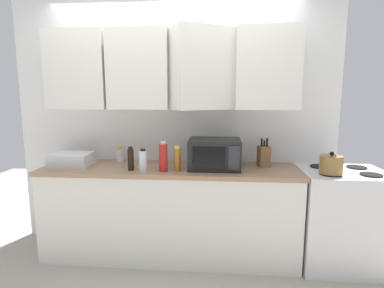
{
  "coord_description": "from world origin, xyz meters",
  "views": [
    {
      "loc": [
        0.46,
        -3.12,
        1.58
      ],
      "look_at": [
        0.21,
        -0.25,
        1.12
      ],
      "focal_mm": 28.43,
      "sensor_mm": 36.0,
      "label": 1
    }
  ],
  "objects_px": {
    "bottle_amber_vinegar": "(177,159)",
    "bottle_clear_tall": "(143,161)",
    "microwave": "(214,154)",
    "dish_rack": "(72,159)",
    "bottle_red_sauce": "(163,157)",
    "bottle_soy_dark": "(131,159)",
    "knife_block": "(264,156)",
    "stove_range": "(340,218)",
    "kettle": "(331,164)",
    "bottle_white_jar": "(120,155)"
  },
  "relations": [
    {
      "from": "bottle_amber_vinegar",
      "to": "bottle_clear_tall",
      "type": "bearing_deg",
      "value": -171.44
    },
    {
      "from": "microwave",
      "to": "bottle_clear_tall",
      "type": "bearing_deg",
      "value": -166.0
    },
    {
      "from": "dish_rack",
      "to": "bottle_red_sauce",
      "type": "relative_size",
      "value": 1.37
    },
    {
      "from": "bottle_soy_dark",
      "to": "dish_rack",
      "type": "bearing_deg",
      "value": 166.59
    },
    {
      "from": "knife_block",
      "to": "bottle_clear_tall",
      "type": "distance_m",
      "value": 1.15
    },
    {
      "from": "microwave",
      "to": "dish_rack",
      "type": "height_order",
      "value": "microwave"
    },
    {
      "from": "stove_range",
      "to": "kettle",
      "type": "relative_size",
      "value": 4.72
    },
    {
      "from": "stove_range",
      "to": "knife_block",
      "type": "height_order",
      "value": "knife_block"
    },
    {
      "from": "bottle_clear_tall",
      "to": "bottle_amber_vinegar",
      "type": "bearing_deg",
      "value": 8.56
    },
    {
      "from": "dish_rack",
      "to": "bottle_red_sauce",
      "type": "distance_m",
      "value": 0.96
    },
    {
      "from": "dish_rack",
      "to": "bottle_white_jar",
      "type": "distance_m",
      "value": 0.47
    },
    {
      "from": "knife_block",
      "to": "bottle_red_sauce",
      "type": "height_order",
      "value": "knife_block"
    },
    {
      "from": "dish_rack",
      "to": "kettle",
      "type": "bearing_deg",
      "value": -3.79
    },
    {
      "from": "bottle_white_jar",
      "to": "bottle_amber_vinegar",
      "type": "bearing_deg",
      "value": -26.87
    },
    {
      "from": "kettle",
      "to": "microwave",
      "type": "distance_m",
      "value": 1.02
    },
    {
      "from": "kettle",
      "to": "bottle_soy_dark",
      "type": "bearing_deg",
      "value": 179.74
    },
    {
      "from": "microwave",
      "to": "bottle_white_jar",
      "type": "xyz_separation_m",
      "value": [
        -0.98,
        0.21,
        -0.07
      ]
    },
    {
      "from": "bottle_clear_tall",
      "to": "bottle_white_jar",
      "type": "bearing_deg",
      "value": 132.12
    },
    {
      "from": "microwave",
      "to": "bottle_clear_tall",
      "type": "xyz_separation_m",
      "value": [
        -0.64,
        -0.16,
        -0.04
      ]
    },
    {
      "from": "bottle_red_sauce",
      "to": "bottle_white_jar",
      "type": "xyz_separation_m",
      "value": [
        -0.52,
        0.37,
        -0.06
      ]
    },
    {
      "from": "bottle_clear_tall",
      "to": "bottle_amber_vinegar",
      "type": "distance_m",
      "value": 0.31
    },
    {
      "from": "bottle_clear_tall",
      "to": "bottle_red_sauce",
      "type": "bearing_deg",
      "value": 2.02
    },
    {
      "from": "bottle_red_sauce",
      "to": "bottle_white_jar",
      "type": "distance_m",
      "value": 0.64
    },
    {
      "from": "microwave",
      "to": "bottle_clear_tall",
      "type": "height_order",
      "value": "microwave"
    },
    {
      "from": "microwave",
      "to": "bottle_white_jar",
      "type": "distance_m",
      "value": 1.01
    },
    {
      "from": "bottle_amber_vinegar",
      "to": "bottle_white_jar",
      "type": "distance_m",
      "value": 0.72
    },
    {
      "from": "stove_range",
      "to": "bottle_white_jar",
      "type": "relative_size",
      "value": 5.84
    },
    {
      "from": "stove_range",
      "to": "microwave",
      "type": "relative_size",
      "value": 1.9
    },
    {
      "from": "bottle_amber_vinegar",
      "to": "bottle_white_jar",
      "type": "height_order",
      "value": "bottle_amber_vinegar"
    },
    {
      "from": "kettle",
      "to": "bottle_white_jar",
      "type": "bearing_deg",
      "value": 169.87
    },
    {
      "from": "knife_block",
      "to": "bottle_white_jar",
      "type": "distance_m",
      "value": 1.46
    },
    {
      "from": "bottle_clear_tall",
      "to": "bottle_soy_dark",
      "type": "distance_m",
      "value": 0.12
    },
    {
      "from": "kettle",
      "to": "bottle_white_jar",
      "type": "xyz_separation_m",
      "value": [
        -1.99,
        0.36,
        -0.02
      ]
    },
    {
      "from": "dish_rack",
      "to": "bottle_clear_tall",
      "type": "height_order",
      "value": "bottle_clear_tall"
    },
    {
      "from": "kettle",
      "to": "dish_rack",
      "type": "bearing_deg",
      "value": 176.21
    },
    {
      "from": "microwave",
      "to": "bottle_soy_dark",
      "type": "height_order",
      "value": "microwave"
    },
    {
      "from": "dish_rack",
      "to": "bottle_clear_tall",
      "type": "distance_m",
      "value": 0.78
    },
    {
      "from": "bottle_amber_vinegar",
      "to": "bottle_red_sauce",
      "type": "height_order",
      "value": "bottle_red_sauce"
    },
    {
      "from": "knife_block",
      "to": "bottle_clear_tall",
      "type": "xyz_separation_m",
      "value": [
        -1.12,
        -0.28,
        -0.01
      ]
    },
    {
      "from": "kettle",
      "to": "dish_rack",
      "type": "distance_m",
      "value": 2.42
    },
    {
      "from": "stove_range",
      "to": "bottle_clear_tall",
      "type": "height_order",
      "value": "bottle_clear_tall"
    },
    {
      "from": "stove_range",
      "to": "dish_rack",
      "type": "height_order",
      "value": "dish_rack"
    },
    {
      "from": "knife_block",
      "to": "bottle_amber_vinegar",
      "type": "xyz_separation_m",
      "value": [
        -0.81,
        -0.23,
        0.01
      ]
    },
    {
      "from": "bottle_amber_vinegar",
      "to": "bottle_red_sauce",
      "type": "relative_size",
      "value": 0.82
    },
    {
      "from": "knife_block",
      "to": "bottle_amber_vinegar",
      "type": "relative_size",
      "value": 1.23
    },
    {
      "from": "bottle_amber_vinegar",
      "to": "bottle_white_jar",
      "type": "xyz_separation_m",
      "value": [
        -0.64,
        0.33,
        -0.04
      ]
    },
    {
      "from": "stove_range",
      "to": "bottle_white_jar",
      "type": "xyz_separation_m",
      "value": [
        -2.16,
        0.22,
        0.52
      ]
    },
    {
      "from": "bottle_red_sauce",
      "to": "kettle",
      "type": "bearing_deg",
      "value": 0.4
    },
    {
      "from": "dish_rack",
      "to": "bottle_soy_dark",
      "type": "relative_size",
      "value": 1.73
    },
    {
      "from": "bottle_red_sauce",
      "to": "bottle_soy_dark",
      "type": "xyz_separation_m",
      "value": [
        -0.31,
        0.02,
        -0.03
      ]
    }
  ]
}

